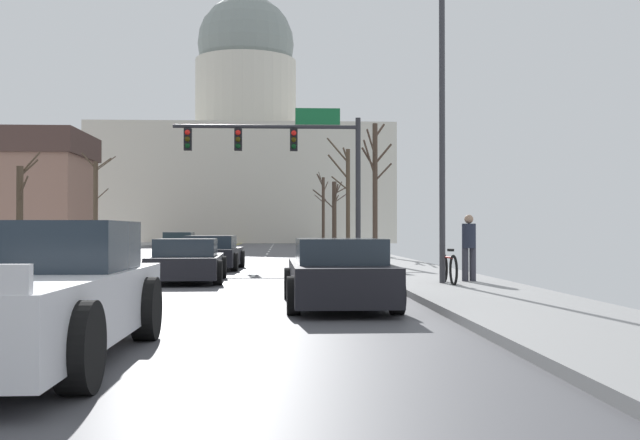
% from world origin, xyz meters
% --- Properties ---
extents(ground, '(20.00, 180.00, 0.20)m').
position_xyz_m(ground, '(0.00, -0.00, 0.02)').
color(ground, '#4B4B51').
extents(signal_gantry, '(7.91, 0.41, 6.43)m').
position_xyz_m(signal_gantry, '(4.73, 15.22, 4.76)').
color(signal_gantry, '#28282D').
rests_on(signal_gantry, ground).
extents(street_lamp_right, '(2.51, 0.24, 8.06)m').
position_xyz_m(street_lamp_right, '(7.87, 1.06, 4.93)').
color(street_lamp_right, '#333338').
rests_on(street_lamp_right, ground).
extents(capitol_building, '(33.15, 22.10, 31.91)m').
position_xyz_m(capitol_building, '(0.00, 74.59, 9.76)').
color(capitol_building, beige).
rests_on(capitol_building, ground).
extents(sedan_near_00, '(2.18, 4.42, 1.20)m').
position_xyz_m(sedan_near_00, '(1.89, 10.25, 0.56)').
color(sedan_near_00, black).
rests_on(sedan_near_00, ground).
extents(sedan_near_01, '(2.11, 4.49, 1.17)m').
position_xyz_m(sedan_near_01, '(1.82, 3.79, 0.54)').
color(sedan_near_01, black).
rests_on(sedan_near_01, ground).
extents(sedan_near_02, '(1.97, 4.68, 1.25)m').
position_xyz_m(sedan_near_02, '(5.41, -3.01, 0.59)').
color(sedan_near_02, black).
rests_on(sedan_near_02, ground).
extents(pickup_truck_near_03, '(2.34, 5.35, 1.50)m').
position_xyz_m(pickup_truck_near_03, '(1.64, -8.62, 0.68)').
color(pickup_truck_near_03, silver).
rests_on(pickup_truck_near_03, ground).
extents(sedan_oncoming_00, '(2.19, 4.63, 1.22)m').
position_xyz_m(sedan_oncoming_00, '(-5.25, 19.62, 0.57)').
color(sedan_oncoming_00, black).
rests_on(sedan_oncoming_00, ground).
extents(sedan_oncoming_01, '(2.15, 4.54, 1.28)m').
position_xyz_m(sedan_oncoming_01, '(-1.83, 29.12, 0.61)').
color(sedan_oncoming_01, '#1E7247').
rests_on(sedan_oncoming_01, ground).
extents(flank_building_00, '(12.21, 9.73, 9.18)m').
position_xyz_m(flank_building_00, '(-17.36, 44.94, 4.65)').
color(flank_building_00, '#8C6656').
rests_on(flank_building_00, ground).
extents(bare_tree_00, '(1.39, 1.42, 6.81)m').
position_xyz_m(bare_tree_00, '(8.22, 28.22, 3.50)').
color(bare_tree_00, '#4C3D2D').
rests_on(bare_tree_00, ground).
extents(bare_tree_02, '(1.49, 1.21, 6.65)m').
position_xyz_m(bare_tree_02, '(8.08, 52.17, 3.44)').
color(bare_tree_02, '#423328').
rests_on(bare_tree_02, ground).
extents(bare_tree_03, '(0.92, 2.16, 5.17)m').
position_xyz_m(bare_tree_03, '(-8.34, 20.77, 2.47)').
color(bare_tree_03, '#4C3D2D').
rests_on(bare_tree_03, ground).
extents(bare_tree_04, '(1.67, 2.36, 6.58)m').
position_xyz_m(bare_tree_04, '(8.92, 20.06, 3.71)').
color(bare_tree_04, '#423328').
rests_on(bare_tree_04, ground).
extents(bare_tree_05, '(2.26, 1.56, 6.56)m').
position_xyz_m(bare_tree_05, '(-8.51, 36.39, 3.37)').
color(bare_tree_05, '#4C3D2D').
rests_on(bare_tree_05, ground).
extents(bare_tree_06, '(1.99, 2.48, 5.09)m').
position_xyz_m(bare_tree_06, '(8.44, 42.05, 2.80)').
color(bare_tree_06, '#423328').
rests_on(bare_tree_06, ground).
extents(pedestrian_00, '(0.35, 0.34, 1.64)m').
position_xyz_m(pedestrian_00, '(8.98, 1.63, 1.05)').
color(pedestrian_00, '#33333D').
rests_on(pedestrian_00, ground).
extents(bicycle_parked, '(0.12, 1.77, 0.85)m').
position_xyz_m(bicycle_parked, '(8.32, 0.95, 0.49)').
color(bicycle_parked, black).
rests_on(bicycle_parked, ground).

